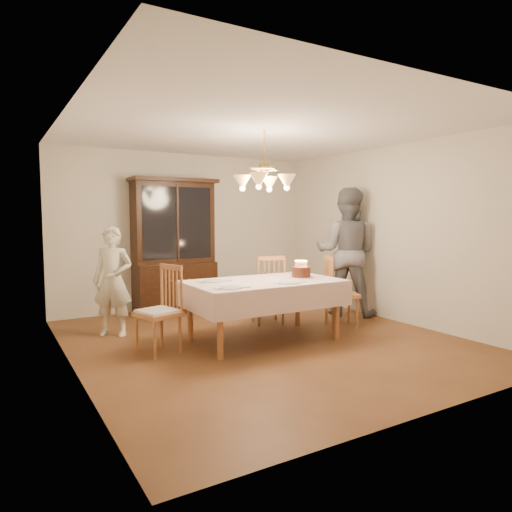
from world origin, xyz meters
TOP-DOWN VIEW (x-y plane):
  - ground at (0.00, 0.00)m, footprint 5.00×5.00m
  - room_shell at (0.00, 0.00)m, footprint 5.00×5.00m
  - dining_table at (0.00, 0.00)m, footprint 1.90×1.10m
  - china_hutch at (-0.34, 2.25)m, footprint 1.38×0.54m
  - chair_far_side at (0.53, 0.75)m, footprint 0.54×0.52m
  - chair_left_end at (-1.31, 0.16)m, footprint 0.52×0.54m
  - chair_right_end at (1.34, 0.09)m, footprint 0.56×0.57m
  - elderly_woman at (-1.57, 1.20)m, footprint 0.62×0.59m
  - adult_in_grey at (1.90, 0.62)m, footprint 1.21×1.23m
  - birthday_cake at (0.54, -0.04)m, footprint 0.30×0.30m
  - place_setting_near_left at (-0.63, -0.34)m, footprint 0.41×0.27m
  - place_setting_near_right at (0.14, -0.35)m, footprint 0.40×0.25m
  - place_setting_far_left at (-0.58, 0.22)m, footprint 0.42×0.27m
  - chandelier at (-0.00, -0.00)m, footprint 0.62×0.62m

SIDE VIEW (x-z plane):
  - ground at x=0.00m, z-range 0.00..0.00m
  - chair_far_side at x=0.53m, z-range -0.06..0.94m
  - chair_right_end at x=1.34m, z-range -0.06..0.94m
  - chair_left_end at x=-1.31m, z-range -0.05..0.95m
  - dining_table at x=0.00m, z-range 0.30..1.06m
  - elderly_woman at x=-1.57m, z-range 0.00..1.43m
  - place_setting_near_right at x=0.14m, z-range 0.76..0.77m
  - place_setting_near_left at x=-0.63m, z-range 0.76..0.77m
  - place_setting_far_left at x=-0.58m, z-range 0.76..0.77m
  - birthday_cake at x=0.54m, z-range 0.72..0.94m
  - adult_in_grey at x=1.90m, z-range 0.00..2.00m
  - china_hutch at x=-0.34m, z-range -0.04..2.12m
  - room_shell at x=0.00m, z-range -0.92..4.08m
  - chandelier at x=0.00m, z-range 1.61..2.34m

